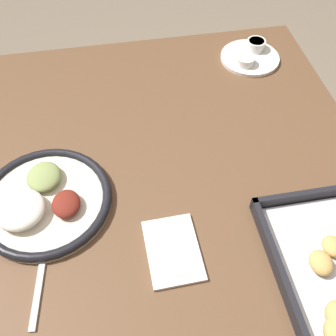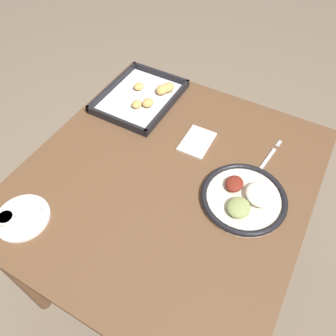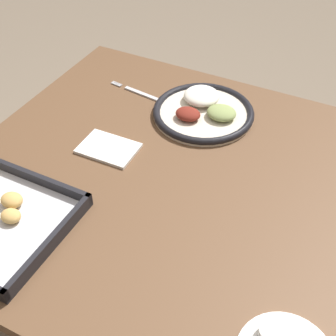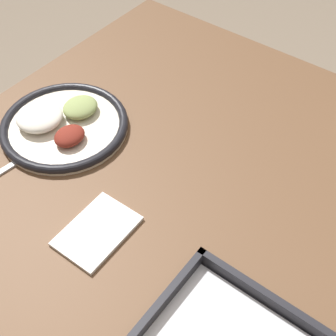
% 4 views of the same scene
% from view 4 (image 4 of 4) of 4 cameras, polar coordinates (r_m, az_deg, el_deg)
% --- Properties ---
extents(ground_plane, '(8.00, 8.00, 0.00)m').
position_cam_4_polar(ground_plane, '(1.61, 0.25, -19.02)').
color(ground_plane, '#7A6B59').
extents(dining_table, '(1.03, 0.95, 0.77)m').
position_cam_4_polar(dining_table, '(1.04, 0.37, -5.07)').
color(dining_table, brown).
rests_on(dining_table, ground_plane).
extents(dinner_plate, '(0.28, 0.28, 0.05)m').
position_cam_4_polar(dinner_plate, '(1.05, -12.72, 5.27)').
color(dinner_plate, beige).
rests_on(dinner_plate, dining_table).
extents(napkin, '(0.15, 0.10, 0.01)m').
position_cam_4_polar(napkin, '(0.87, -8.63, -7.62)').
color(napkin, white).
rests_on(napkin, dining_table).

